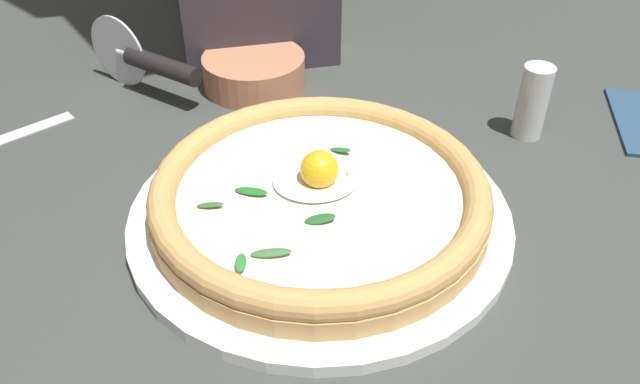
% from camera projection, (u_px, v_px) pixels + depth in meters
% --- Properties ---
extents(ground_plane, '(2.40, 2.40, 0.03)m').
position_uv_depth(ground_plane, '(278.00, 214.00, 0.61)').
color(ground_plane, '#3B3E3B').
rests_on(ground_plane, ground).
extents(pizza_plate, '(0.34, 0.34, 0.01)m').
position_uv_depth(pizza_plate, '(320.00, 215.00, 0.57)').
color(pizza_plate, white).
rests_on(pizza_plate, ground).
extents(pizza, '(0.30, 0.30, 0.06)m').
position_uv_depth(pizza, '(320.00, 194.00, 0.56)').
color(pizza, tan).
rests_on(pizza, pizza_plate).
extents(side_bowl, '(0.12, 0.12, 0.04)m').
position_uv_depth(side_bowl, '(258.00, 71.00, 0.76)').
color(side_bowl, '#BC7855').
rests_on(side_bowl, ground).
extents(pizza_cutter, '(0.13, 0.12, 0.09)m').
position_uv_depth(pizza_cutter, '(148.00, 61.00, 0.73)').
color(pizza_cutter, silver).
rests_on(pizza_cutter, ground).
extents(drinking_glass, '(0.07, 0.07, 0.11)m').
position_uv_depth(drinking_glass, '(312.00, 14.00, 0.83)').
color(drinking_glass, silver).
rests_on(drinking_glass, ground).
extents(pepper_shaker, '(0.03, 0.03, 0.08)m').
position_uv_depth(pepper_shaker, '(533.00, 102.00, 0.66)').
color(pepper_shaker, silver).
rests_on(pepper_shaker, ground).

